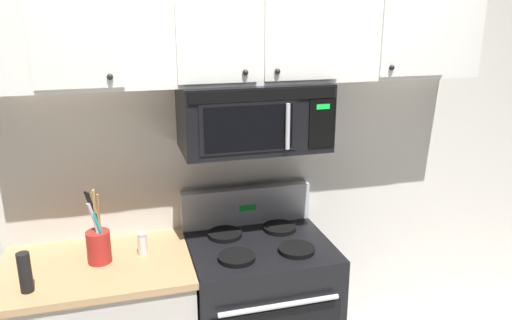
% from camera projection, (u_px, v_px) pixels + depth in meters
% --- Properties ---
extents(back_wall, '(5.20, 0.10, 2.70)m').
position_uv_depth(back_wall, '(242.00, 146.00, 2.88)').
color(back_wall, silver).
rests_on(back_wall, ground_plane).
extents(stove_range, '(0.76, 0.69, 1.12)m').
position_uv_depth(stove_range, '(259.00, 313.00, 2.80)').
color(stove_range, black).
rests_on(stove_range, ground_plane).
extents(over_range_microwave, '(0.76, 0.43, 0.35)m').
position_uv_depth(over_range_microwave, '(253.00, 116.00, 2.58)').
color(over_range_microwave, black).
extents(upper_cabinets, '(2.50, 0.36, 0.55)m').
position_uv_depth(upper_cabinets, '(252.00, 27.00, 2.48)').
color(upper_cabinets, white).
extents(utensil_crock_red, '(0.12, 0.12, 0.39)m').
position_uv_depth(utensil_crock_red, '(98.00, 242.00, 2.44)').
color(utensil_crock_red, red).
rests_on(utensil_crock_red, counter_segment).
extents(salt_shaker, '(0.05, 0.05, 0.11)m').
position_uv_depth(salt_shaker, '(142.00, 244.00, 2.54)').
color(salt_shaker, white).
rests_on(salt_shaker, counter_segment).
extents(pepper_mill, '(0.06, 0.06, 0.19)m').
position_uv_depth(pepper_mill, '(25.00, 272.00, 2.19)').
color(pepper_mill, black).
rests_on(pepper_mill, counter_segment).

